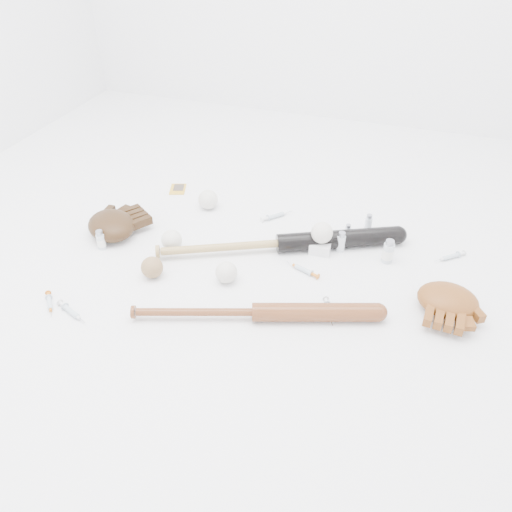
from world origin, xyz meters
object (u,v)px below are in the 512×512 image
(pedestal, at_px, (321,246))
(bat_wood, at_px, (255,312))
(bat_dark, at_px, (280,243))
(glove_dark, at_px, (111,225))

(pedestal, bearing_deg, bat_wood, -105.38)
(bat_dark, relative_size, bat_wood, 1.17)
(bat_dark, bearing_deg, glove_dark, 163.79)
(bat_wood, distance_m, glove_dark, 0.73)
(bat_wood, xyz_separation_m, glove_dark, (-0.68, 0.27, 0.01))
(bat_wood, bearing_deg, glove_dark, 139.92)
(bat_wood, distance_m, pedestal, 0.44)
(bat_dark, bearing_deg, bat_wood, -110.94)
(bat_dark, bearing_deg, pedestal, -6.52)
(bat_wood, bearing_deg, pedestal, 56.19)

